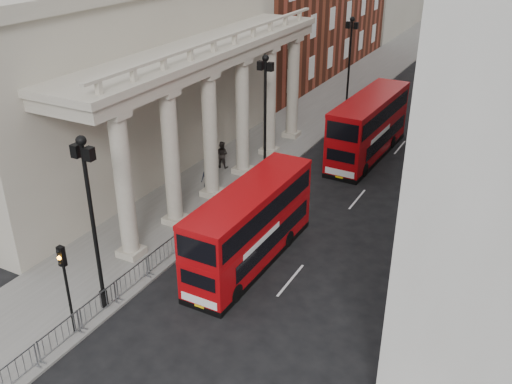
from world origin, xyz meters
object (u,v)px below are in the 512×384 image
at_px(traffic_light, 65,274).
at_px(bus_far, 369,126).
at_px(lamp_post_south, 92,214).
at_px(lamp_post_north, 350,59).
at_px(lamp_post_mid, 265,109).
at_px(bus_near, 251,224).
at_px(pedestrian_c, 208,178).
at_px(pedestrian_b, 222,154).
at_px(pedestrian_a, 171,201).

height_order(traffic_light, bus_far, bus_far).
distance_m(lamp_post_south, traffic_light, 2.71).
bearing_deg(lamp_post_south, lamp_post_north, 90.00).
bearing_deg(lamp_post_mid, bus_far, 56.17).
distance_m(bus_near, pedestrian_c, 8.70).
relative_size(bus_near, pedestrian_b, 5.03).
xyz_separation_m(traffic_light, pedestrian_a, (-2.68, 10.89, -2.22)).
bearing_deg(lamp_post_mid, pedestrian_a, -109.92).
xyz_separation_m(lamp_post_mid, pedestrian_a, (-2.58, -7.13, -4.03)).
bearing_deg(pedestrian_c, traffic_light, -90.78).
height_order(lamp_post_mid, lamp_post_north, same).
relative_size(bus_far, pedestrian_c, 5.98).
bearing_deg(pedestrian_b, bus_near, 121.80).
bearing_deg(bus_near, lamp_post_south, -120.66).
height_order(lamp_post_mid, bus_far, lamp_post_mid).
bearing_deg(lamp_post_south, lamp_post_mid, 90.00).
bearing_deg(lamp_post_north, bus_near, -80.99).
distance_m(lamp_post_south, pedestrian_a, 10.08).
bearing_deg(lamp_post_south, pedestrian_a, 106.24).
bearing_deg(pedestrian_a, bus_near, -31.46).
height_order(lamp_post_mid, traffic_light, lamp_post_mid).
bearing_deg(lamp_post_mid, pedestrian_b, 178.66).
distance_m(lamp_post_south, pedestrian_c, 13.28).
height_order(lamp_post_mid, pedestrian_a, lamp_post_mid).
relative_size(traffic_light, bus_far, 0.41).
xyz_separation_m(traffic_light, bus_far, (4.71, 25.20, -0.74)).
distance_m(traffic_light, bus_near, 9.53).
bearing_deg(pedestrian_c, pedestrian_b, 97.30).
xyz_separation_m(traffic_light, pedestrian_b, (-3.53, 18.10, -2.03)).
height_order(lamp_post_south, pedestrian_a, lamp_post_south).
bearing_deg(bus_far, lamp_post_south, -99.80).
height_order(bus_near, bus_far, bus_far).
distance_m(lamp_post_north, bus_far, 10.37).
distance_m(lamp_post_north, bus_near, 25.84).
height_order(lamp_post_north, traffic_light, lamp_post_north).
relative_size(lamp_post_south, bus_far, 0.79).
xyz_separation_m(lamp_post_north, pedestrian_c, (-2.30, -19.52, -3.91)).
relative_size(lamp_post_mid, bus_far, 0.79).
height_order(lamp_post_north, pedestrian_c, lamp_post_north).
bearing_deg(lamp_post_south, bus_far, 78.28).
relative_size(lamp_post_mid, bus_near, 0.86).
height_order(lamp_post_north, pedestrian_a, lamp_post_north).
bearing_deg(bus_far, traffic_light, -98.67).
distance_m(lamp_post_mid, pedestrian_c, 5.74).
height_order(traffic_light, pedestrian_c, traffic_light).
bearing_deg(lamp_post_north, bus_far, -61.40).
height_order(lamp_post_mid, bus_near, lamp_post_mid).
relative_size(traffic_light, pedestrian_a, 2.81).
distance_m(traffic_light, pedestrian_b, 18.55).
xyz_separation_m(lamp_post_mid, bus_far, (4.81, 7.18, -2.54)).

